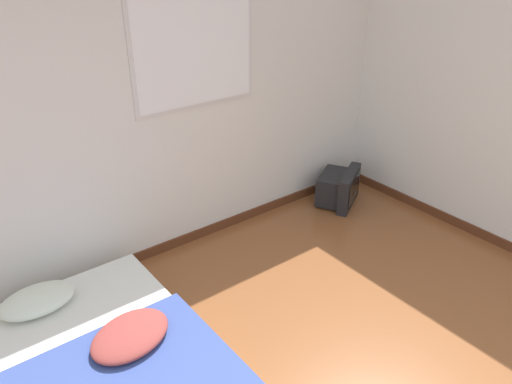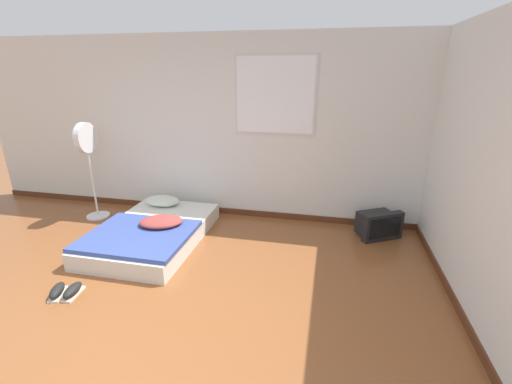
# 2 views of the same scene
# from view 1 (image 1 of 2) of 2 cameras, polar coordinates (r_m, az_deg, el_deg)

# --- Properties ---
(wall_back) EXTENTS (7.98, 0.08, 2.60)m
(wall_back) POSITION_cam_1_polar(r_m,az_deg,el_deg) (3.95, -16.12, 7.88)
(wall_back) COLOR silver
(wall_back) RESTS_ON ground_plane
(mattress_bed) EXTENTS (1.22, 1.81, 0.36)m
(mattress_bed) POSITION_cam_1_polar(r_m,az_deg,el_deg) (3.46, -16.49, -18.18)
(mattress_bed) COLOR silver
(mattress_bed) RESTS_ON ground_plane
(crt_tv) EXTENTS (0.61, 0.55, 0.37)m
(crt_tv) POSITION_cam_1_polar(r_m,az_deg,el_deg) (5.30, 9.48, 0.51)
(crt_tv) COLOR black
(crt_tv) RESTS_ON ground_plane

